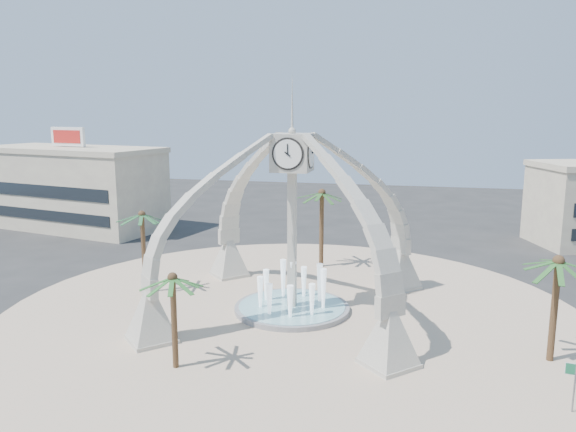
% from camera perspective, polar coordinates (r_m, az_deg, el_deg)
% --- Properties ---
extents(ground, '(140.00, 140.00, 0.00)m').
position_cam_1_polar(ground, '(39.67, 0.41, -9.66)').
color(ground, '#282828').
rests_on(ground, ground).
extents(plaza, '(40.00, 40.00, 0.06)m').
position_cam_1_polar(plaza, '(39.66, 0.41, -9.62)').
color(plaza, tan).
rests_on(plaza, ground).
extents(clock_tower, '(17.94, 17.94, 16.30)m').
position_cam_1_polar(clock_tower, '(37.91, 0.42, -0.42)').
color(clock_tower, '#BAB5A5').
rests_on(clock_tower, ground).
extents(fountain, '(8.00, 8.00, 3.62)m').
position_cam_1_polar(fountain, '(39.57, 0.41, -9.27)').
color(fountain, gray).
rests_on(fountain, ground).
extents(building_nw, '(23.75, 13.73, 11.90)m').
position_cam_1_polar(building_nw, '(71.44, -21.12, 2.74)').
color(building_nw, beige).
rests_on(building_nw, ground).
extents(palm_east, '(4.72, 4.72, 6.54)m').
position_cam_1_polar(palm_east, '(33.75, 25.78, -4.28)').
color(palm_east, brown).
rests_on(palm_east, ground).
extents(palm_west, '(3.85, 3.85, 6.80)m').
position_cam_1_polar(palm_west, '(43.39, -14.62, 0.02)').
color(palm_west, brown).
rests_on(palm_west, ground).
extents(palm_north, '(5.25, 5.25, 7.52)m').
position_cam_1_polar(palm_north, '(49.15, 3.46, 2.26)').
color(palm_north, brown).
rests_on(palm_north, ground).
extents(palm_south, '(3.79, 3.79, 5.76)m').
position_cam_1_polar(palm_south, '(30.38, -11.65, -6.28)').
color(palm_south, brown).
rests_on(palm_south, ground).
extents(street_sign, '(0.93, 0.19, 2.57)m').
position_cam_1_polar(street_sign, '(29.71, 27.17, -14.28)').
color(street_sign, slate).
rests_on(street_sign, ground).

